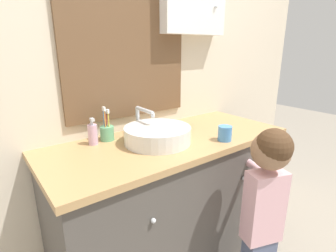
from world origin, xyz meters
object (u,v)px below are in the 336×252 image
at_px(toothbrush_holder, 107,132).
at_px(drinking_cup, 225,133).
at_px(sink_basin, 157,134).
at_px(soap_dispenser, 93,134).
at_px(child_figure, 266,195).

xyz_separation_m(toothbrush_holder, drinking_cup, (0.52, -0.41, -0.01)).
height_order(sink_basin, drinking_cup, sink_basin).
height_order(soap_dispenser, drinking_cup, soap_dispenser).
relative_size(toothbrush_holder, soap_dispenser, 1.31).
distance_m(toothbrush_holder, drinking_cup, 0.66).
bearing_deg(child_figure, toothbrush_holder, 126.59).
xyz_separation_m(sink_basin, toothbrush_holder, (-0.20, 0.20, 0.00)).
bearing_deg(soap_dispenser, sink_basin, -32.30).
xyz_separation_m(soap_dispenser, child_figure, (0.61, -0.68, -0.26)).
bearing_deg(sink_basin, child_figure, -57.66).
relative_size(sink_basin, soap_dispenser, 2.78).
relative_size(child_figure, drinking_cup, 11.69).
bearing_deg(child_figure, soap_dispenser, 131.70).
distance_m(child_figure, drinking_cup, 0.38).
bearing_deg(soap_dispenser, toothbrush_holder, 10.32).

